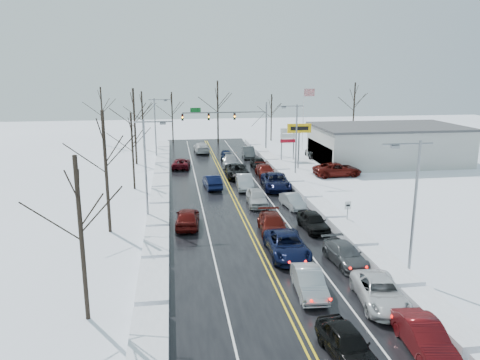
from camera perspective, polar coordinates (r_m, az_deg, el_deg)
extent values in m
plane|color=white|center=(46.15, -0.30, -3.09)|extent=(160.00, 160.00, 0.00)
cube|color=black|center=(48.05, -0.63, -2.41)|extent=(14.00, 84.00, 0.01)
cube|color=white|center=(47.67, -9.73, -2.74)|extent=(1.87, 72.00, 0.77)
cube|color=white|center=(49.60, 8.10, -2.04)|extent=(1.87, 72.00, 0.77)
cylinder|color=slate|center=(73.84, 3.21, 6.37)|extent=(0.24, 0.24, 8.00)
cylinder|color=slate|center=(72.55, -1.86, 8.25)|extent=(13.00, 0.18, 0.18)
cylinder|color=slate|center=(73.45, 2.30, 7.45)|extent=(2.33, 0.10, 2.33)
cube|color=#0C591E|center=(72.15, -5.45, 8.48)|extent=(1.60, 0.08, 0.70)
cube|color=black|center=(72.80, -0.67, 7.76)|extent=(0.32, 0.25, 1.05)
sphere|color=#3F0705|center=(72.61, -0.65, 7.98)|extent=(0.20, 0.20, 0.20)
sphere|color=orange|center=(72.64, -0.65, 7.74)|extent=(0.22, 0.22, 0.22)
sphere|color=black|center=(72.67, -0.65, 7.51)|extent=(0.20, 0.20, 0.20)
cube|color=black|center=(72.38, -3.84, 7.69)|extent=(0.32, 0.25, 1.05)
sphere|color=#3F0705|center=(72.19, -3.83, 7.92)|extent=(0.20, 0.20, 0.20)
sphere|color=orange|center=(72.22, -3.83, 7.68)|extent=(0.22, 0.22, 0.22)
sphere|color=black|center=(72.25, -3.82, 7.44)|extent=(0.20, 0.20, 0.20)
cube|color=black|center=(72.17, -7.03, 7.61)|extent=(0.32, 0.25, 1.05)
sphere|color=#3F0705|center=(71.98, -7.03, 7.83)|extent=(0.20, 0.20, 0.20)
sphere|color=orange|center=(72.01, -7.03, 7.59)|extent=(0.22, 0.22, 0.22)
sphere|color=black|center=(72.05, -7.02, 7.36)|extent=(0.20, 0.20, 0.20)
cylinder|color=slate|center=(62.93, 7.16, 3.93)|extent=(0.20, 0.20, 5.60)
cube|color=yellow|center=(62.55, 7.23, 6.28)|extent=(3.20, 0.30, 1.20)
cube|color=black|center=(62.39, 7.27, 6.26)|extent=(2.40, 0.04, 0.50)
cylinder|color=slate|center=(68.57, 5.09, 4.10)|extent=(0.16, 0.16, 4.00)
cylinder|color=slate|center=(69.00, 6.55, 4.12)|extent=(0.16, 0.16, 4.00)
cube|color=white|center=(68.44, 5.86, 6.01)|extent=(2.20, 0.22, 0.70)
cube|color=white|center=(68.55, 5.85, 5.34)|extent=(2.20, 0.22, 0.70)
cube|color=#AC0D1D|center=(68.65, 5.83, 4.77)|extent=(2.20, 0.22, 0.50)
cylinder|color=slate|center=(40.42, 12.95, -4.25)|extent=(0.08, 0.08, 2.20)
cube|color=white|center=(40.16, 13.02, -3.03)|extent=(0.55, 0.05, 0.70)
cube|color=black|center=(40.12, 13.04, -3.04)|extent=(0.35, 0.02, 0.15)
cylinder|color=silver|center=(77.19, 7.69, 7.33)|extent=(0.14, 0.14, 10.00)
cube|color=#BAB9B4|center=(69.58, 17.52, 4.07)|extent=(20.00, 12.00, 5.00)
cube|color=#262628|center=(66.04, 9.65, 3.24)|extent=(0.10, 11.00, 2.80)
cube|color=#3F3F42|center=(69.23, 17.67, 6.24)|extent=(20.40, 12.40, 0.30)
cylinder|color=slate|center=(30.92, 20.45, -3.72)|extent=(0.18, 0.18, 9.00)
cylinder|color=slate|center=(29.61, 19.77, 4.16)|extent=(3.20, 0.12, 0.12)
cube|color=slate|center=(29.26, 18.36, 3.87)|extent=(0.50, 0.25, 0.18)
cylinder|color=slate|center=(56.42, 6.86, 4.58)|extent=(0.18, 0.18, 9.00)
cylinder|color=slate|center=(55.71, 6.18, 8.94)|extent=(3.20, 0.12, 0.12)
cube|color=slate|center=(55.53, 5.37, 8.78)|extent=(0.50, 0.25, 0.18)
cylinder|color=slate|center=(40.79, -11.41, 0.94)|extent=(0.18, 0.18, 9.00)
cylinder|color=slate|center=(40.05, -10.55, 6.99)|extent=(3.20, 0.12, 0.12)
cube|color=slate|center=(40.04, -9.39, 6.82)|extent=(0.50, 0.25, 0.18)
cylinder|color=slate|center=(68.38, -10.28, 6.02)|extent=(0.18, 0.18, 9.00)
cylinder|color=slate|center=(67.94, -9.75, 9.64)|extent=(3.20, 0.12, 0.12)
cube|color=slate|center=(67.93, -9.06, 9.54)|extent=(0.50, 0.25, 0.18)
cylinder|color=#2D231C|center=(25.78, -18.74, -6.98)|extent=(0.24, 0.24, 9.00)
cylinder|color=#2D231C|center=(39.03, -15.99, 0.86)|extent=(0.27, 0.27, 10.00)
cylinder|color=#2D231C|center=(52.73, -12.95, 3.42)|extent=(0.23, 0.23, 8.50)
cylinder|color=#2D231C|center=(66.45, -12.70, 6.35)|extent=(0.28, 0.28, 10.50)
cylinder|color=#2D231C|center=(78.37, -11.77, 7.08)|extent=(0.25, 0.25, 9.50)
cylinder|color=#2D231C|center=(85.01, -16.44, 7.47)|extent=(0.27, 0.27, 10.00)
cylinder|color=#2D231C|center=(85.22, -8.25, 7.56)|extent=(0.24, 0.24, 9.00)
cylinder|color=#2D231C|center=(83.54, -2.72, 8.25)|extent=(0.29, 0.29, 11.00)
cylinder|color=#2D231C|center=(86.68, 3.84, 7.60)|extent=(0.23, 0.23, 8.50)
cylinder|color=#2D231C|center=(91.75, 13.70, 8.21)|extent=(0.28, 0.28, 10.50)
imported|color=black|center=(23.93, 12.84, -20.38)|extent=(2.15, 4.52, 1.49)
imported|color=#A0A4A8|center=(29.23, 8.37, -13.51)|extent=(1.89, 4.58, 1.47)
imported|color=black|center=(34.37, 5.71, -9.15)|extent=(2.79, 5.83, 1.61)
imported|color=#470E09|center=(38.63, 3.96, -6.49)|extent=(2.47, 5.36, 1.52)
imported|color=#B9B9BB|center=(46.20, 2.06, -3.08)|extent=(2.13, 4.80, 1.61)
imported|color=#9A9DA1|center=(52.26, 0.55, -1.09)|extent=(1.98, 4.94, 1.60)
imported|color=black|center=(57.78, -0.33, 0.34)|extent=(2.85, 5.87, 1.61)
imported|color=gray|center=(64.38, -1.20, 1.71)|extent=(2.70, 5.43, 1.52)
imported|color=black|center=(69.28, -1.70, 2.56)|extent=(2.03, 4.19, 1.38)
imported|color=#500A0D|center=(25.38, 21.40, -18.89)|extent=(1.92, 4.69, 1.51)
imported|color=silver|center=(28.92, 16.63, -14.27)|extent=(3.10, 5.55, 1.47)
imported|color=#45484B|center=(33.68, 12.62, -9.91)|extent=(2.30, 4.90, 1.38)
imported|color=black|center=(39.78, 8.88, -6.03)|extent=(2.05, 4.55, 1.52)
imported|color=#9FA2A6|center=(45.63, 6.42, -3.37)|extent=(1.91, 4.20, 1.34)
imported|color=black|center=(52.38, 4.37, -1.10)|extent=(3.32, 6.40, 1.72)
imported|color=#540F0B|center=(58.21, 3.11, 0.42)|extent=(2.09, 5.07, 1.47)
imported|color=black|center=(62.66, 2.32, 1.37)|extent=(2.01, 4.50, 1.50)
imported|color=#3C3F41|center=(70.41, 1.02, 2.74)|extent=(2.01, 4.99, 1.61)
imported|color=black|center=(52.69, -3.40, -0.99)|extent=(2.00, 4.75, 1.52)
imported|color=#4E0A11|center=(63.59, -7.17, 1.46)|extent=(2.74, 5.07, 1.35)
imported|color=silver|center=(74.92, -4.72, 3.36)|extent=(2.43, 5.66, 1.63)
imported|color=#4B0C0A|center=(40.34, -6.39, -5.67)|extent=(2.35, 5.00, 1.66)
imported|color=#490D09|center=(59.68, 11.75, 0.48)|extent=(6.12, 3.00, 1.67)
imported|color=#3E4043|center=(65.68, 12.68, 1.62)|extent=(2.39, 5.30, 1.51)
imported|color=black|center=(71.38, 8.96, 2.73)|extent=(2.48, 5.18, 1.71)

